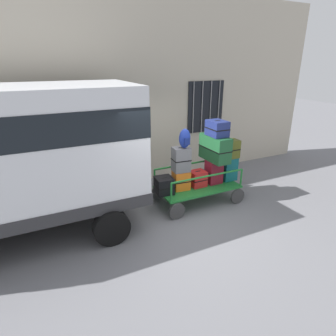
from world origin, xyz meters
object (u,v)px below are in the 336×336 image
object	(u,v)px
van	(10,151)
suitcase_right_middle	(231,149)
suitcase_midleft_bottom	(181,180)
suitcase_center_bottom	(198,179)
suitcase_left_bottom	(164,185)
suitcase_midright_top	(217,128)
suitcase_midleft_middle	(181,159)
suitcase_right_bottom	(229,169)
suitcase_midright_middle	(215,148)
luggage_cart	(198,189)
backpack	(185,139)
suitcase_midright_bottom	(214,172)

from	to	relation	value
van	suitcase_right_middle	world-z (taller)	van
suitcase_midleft_bottom	suitcase_center_bottom	bearing A→B (deg)	-1.04
suitcase_left_bottom	suitcase_midright_top	distance (m)	1.82
suitcase_left_bottom	suitcase_center_bottom	xyz separation A→B (m)	(0.91, 0.01, -0.00)
suitcase_midleft_middle	suitcase_right_bottom	bearing A→B (deg)	-2.04
suitcase_midright_middle	van	bearing A→B (deg)	177.05
suitcase_midleft_bottom	suitcase_right_bottom	xyz separation A→B (m)	(1.36, -0.03, 0.07)
luggage_cart	suitcase_right_bottom	size ratio (longest dim) A/B	3.42
backpack	suitcase_midleft_bottom	bearing A→B (deg)	119.50
suitcase_midright_middle	suitcase_midleft_bottom	bearing A→B (deg)	179.48
suitcase_right_middle	backpack	bearing A→B (deg)	-178.54
luggage_cart	suitcase_center_bottom	xyz separation A→B (m)	(0.00, 0.01, 0.27)
suitcase_midleft_bottom	suitcase_midright_top	bearing A→B (deg)	-3.00
suitcase_center_bottom	backpack	bearing A→B (deg)	-171.87
suitcase_midright_top	suitcase_midleft_bottom	bearing A→B (deg)	177.00
suitcase_midright_bottom	backpack	bearing A→B (deg)	-176.86
van	suitcase_midleft_bottom	xyz separation A→B (m)	(3.39, -0.21, -1.12)
luggage_cart	suitcase_midleft_middle	xyz separation A→B (m)	(-0.45, 0.04, 0.82)
van	suitcase_midleft_bottom	size ratio (longest dim) A/B	10.26
van	suitcase_center_bottom	xyz separation A→B (m)	(3.85, -0.22, -1.16)
suitcase_midleft_middle	suitcase_midright_bottom	bearing A→B (deg)	-2.33
van	suitcase_midright_bottom	bearing A→B (deg)	-3.11
suitcase_midleft_bottom	luggage_cart	bearing A→B (deg)	-2.45
suitcase_midright_middle	backpack	distance (m)	0.94
suitcase_midleft_bottom	suitcase_left_bottom	bearing A→B (deg)	-177.61
suitcase_midleft_middle	suitcase_midright_top	xyz separation A→B (m)	(0.91, -0.06, 0.65)
suitcase_left_bottom	suitcase_midright_middle	distance (m)	1.54
suitcase_left_bottom	backpack	xyz separation A→B (m)	(0.49, -0.05, 1.06)
suitcase_right_bottom	suitcase_midleft_middle	bearing A→B (deg)	177.96
suitcase_midleft_bottom	suitcase_center_bottom	size ratio (longest dim) A/B	1.18
suitcase_midleft_bottom	suitcase_right_bottom	world-z (taller)	suitcase_right_bottom
suitcase_right_bottom	suitcase_right_middle	size ratio (longest dim) A/B	1.32
suitcase_midright_bottom	suitcase_midright_middle	bearing A→B (deg)	90.00
suitcase_midleft_middle	suitcase_midright_bottom	distance (m)	1.01
luggage_cart	suitcase_right_bottom	bearing A→B (deg)	-0.77
luggage_cart	suitcase_right_middle	xyz separation A→B (m)	(0.91, -0.01, 0.91)
suitcase_left_bottom	van	bearing A→B (deg)	175.47
suitcase_midright_top	suitcase_right_middle	distance (m)	0.72
suitcase_midleft_middle	backpack	xyz separation A→B (m)	(0.04, -0.08, 0.51)
van	suitcase_midleft_middle	world-z (taller)	van
suitcase_left_bottom	suitcase_midright_top	world-z (taller)	suitcase_midright_top
suitcase_midright_middle	suitcase_right_middle	world-z (taller)	suitcase_midright_middle
suitcase_midright_middle	backpack	world-z (taller)	backpack
suitcase_midright_middle	suitcase_right_bottom	world-z (taller)	suitcase_midright_middle
luggage_cart	suitcase_center_bottom	size ratio (longest dim) A/B	5.34
van	suitcase_midright_middle	size ratio (longest dim) A/B	5.36
van	suitcase_midleft_bottom	bearing A→B (deg)	-3.61
backpack	suitcase_left_bottom	bearing A→B (deg)	174.35
suitcase_midleft_bottom	suitcase_midright_bottom	world-z (taller)	suitcase_midright_bottom
suitcase_midleft_middle	suitcase_midright_top	world-z (taller)	suitcase_midright_top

